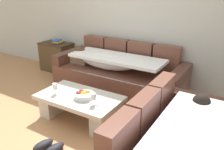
# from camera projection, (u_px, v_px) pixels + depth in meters

# --- Properties ---
(ground_plane) EXTENTS (14.00, 14.00, 0.00)m
(ground_plane) POSITION_uv_depth(u_px,v_px,m) (50.00, 131.00, 3.21)
(ground_plane) COLOR #B17A4C
(back_wall) EXTENTS (9.00, 0.10, 2.70)m
(back_wall) POSITION_uv_depth(u_px,v_px,m) (126.00, 13.00, 4.43)
(back_wall) COLOR #B6BAB0
(back_wall) RESTS_ON ground_plane
(couch_along_wall) EXTENTS (2.38, 0.92, 0.88)m
(couch_along_wall) POSITION_uv_depth(u_px,v_px,m) (117.00, 73.00, 4.32)
(couch_along_wall) COLOR brown
(couch_along_wall) RESTS_ON ground_plane
(coffee_table) EXTENTS (1.20, 0.68, 0.38)m
(coffee_table) POSITION_uv_depth(u_px,v_px,m) (80.00, 105.00, 3.41)
(coffee_table) COLOR beige
(coffee_table) RESTS_ON ground_plane
(fruit_bowl) EXTENTS (0.28, 0.28, 0.10)m
(fruit_bowl) POSITION_uv_depth(u_px,v_px,m) (84.00, 95.00, 3.29)
(fruit_bowl) COLOR silver
(fruit_bowl) RESTS_ON coffee_table
(wine_glass_near_left) EXTENTS (0.07, 0.07, 0.17)m
(wine_glass_near_left) POSITION_uv_depth(u_px,v_px,m) (55.00, 87.00, 3.37)
(wine_glass_near_left) COLOR silver
(wine_glass_near_left) RESTS_ON coffee_table
(wine_glass_near_right) EXTENTS (0.07, 0.07, 0.17)m
(wine_glass_near_right) POSITION_uv_depth(u_px,v_px,m) (94.00, 97.00, 3.07)
(wine_glass_near_right) COLOR silver
(wine_glass_near_right) RESTS_ON coffee_table
(open_magazine) EXTENTS (0.30, 0.23, 0.01)m
(open_magazine) POSITION_uv_depth(u_px,v_px,m) (94.00, 99.00, 3.24)
(open_magazine) COLOR white
(open_magazine) RESTS_ON coffee_table
(side_cabinet) EXTENTS (0.72, 0.44, 0.64)m
(side_cabinet) POSITION_uv_depth(u_px,v_px,m) (57.00, 57.00, 5.34)
(side_cabinet) COLOR #4B371F
(side_cabinet) RESTS_ON ground_plane
(book_stack_on_cabinet) EXTENTS (0.18, 0.21, 0.08)m
(book_stack_on_cabinet) POSITION_uv_depth(u_px,v_px,m) (57.00, 42.00, 5.17)
(book_stack_on_cabinet) COLOR #72337F
(book_stack_on_cabinet) RESTS_ON side_cabinet
(pair_of_shoes) EXTENTS (0.34, 0.31, 0.09)m
(pair_of_shoes) POSITION_uv_depth(u_px,v_px,m) (49.00, 147.00, 2.83)
(pair_of_shoes) COLOR black
(pair_of_shoes) RESTS_ON ground_plane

